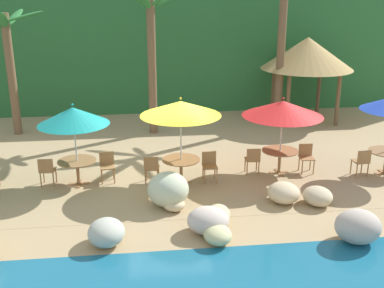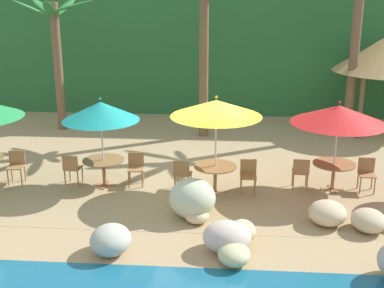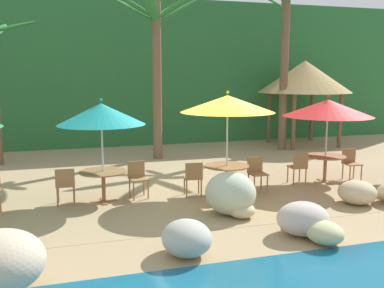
{
  "view_description": "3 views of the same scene",
  "coord_description": "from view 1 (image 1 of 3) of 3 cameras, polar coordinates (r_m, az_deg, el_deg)",
  "views": [
    {
      "loc": [
        -0.8,
        -13.03,
        5.49
      ],
      "look_at": [
        0.78,
        0.19,
        1.02
      ],
      "focal_mm": 44.14,
      "sensor_mm": 36.0,
      "label": 1
    },
    {
      "loc": [
        0.73,
        -12.55,
        5.22
      ],
      "look_at": [
        -0.24,
        0.18,
        1.16
      ],
      "focal_mm": 47.6,
      "sensor_mm": 36.0,
      "label": 2
    },
    {
      "loc": [
        -3.53,
        -10.21,
        2.97
      ],
      "look_at": [
        -0.34,
        0.24,
        1.23
      ],
      "focal_mm": 41.28,
      "sensor_mm": 36.0,
      "label": 3
    }
  ],
  "objects": [
    {
      "name": "dining_table_yellow",
      "position": [
        13.69,
        -1.33,
        -2.33
      ],
      "size": [
        1.1,
        1.1,
        0.74
      ],
      "color": "olive",
      "rests_on": "ground"
    },
    {
      "name": "umbrella_teal",
      "position": [
        13.54,
        -14.16,
        3.31
      ],
      "size": [
        2.0,
        2.0,
        2.42
      ],
      "color": "silver",
      "rests_on": "ground"
    },
    {
      "name": "foliage_backdrop",
      "position": [
        22.18,
        -4.8,
        12.04
      ],
      "size": [
        28.0,
        2.4,
        6.0
      ],
      "color": "#286633",
      "rests_on": "ground"
    },
    {
      "name": "dining_table_teal",
      "position": [
        13.97,
        -13.7,
        -2.43
      ],
      "size": [
        1.1,
        1.1,
        0.74
      ],
      "color": "olive",
      "rests_on": "ground"
    },
    {
      "name": "terrace_deck",
      "position": [
        14.16,
        -3.04,
        -4.28
      ],
      "size": [
        18.0,
        5.2,
        0.01
      ],
      "color": "tan",
      "rests_on": "ground"
    },
    {
      "name": "palapa_hut",
      "position": [
        20.48,
        13.76,
        10.57
      ],
      "size": [
        3.83,
        3.83,
        3.51
      ],
      "color": "brown",
      "rests_on": "ground"
    },
    {
      "name": "umbrella_yellow",
      "position": [
        13.19,
        -1.38,
        4.33
      ],
      "size": [
        2.3,
        2.3,
        2.57
      ],
      "color": "silver",
      "rests_on": "ground"
    },
    {
      "name": "dining_table_red",
      "position": [
        14.66,
        10.57,
        -1.21
      ],
      "size": [
        1.1,
        1.1,
        0.74
      ],
      "color": "olive",
      "rests_on": "ground"
    },
    {
      "name": "chair_red_seaward",
      "position": [
        15.0,
        13.63,
        -1.38
      ],
      "size": [
        0.44,
        0.45,
        0.87
      ],
      "color": "#9E7042",
      "rests_on": "ground"
    },
    {
      "name": "umbrella_red",
      "position": [
        14.24,
        10.91,
        4.24
      ],
      "size": [
        2.41,
        2.41,
        2.39
      ],
      "color": "silver",
      "rests_on": "ground"
    },
    {
      "name": "chair_blue_inland",
      "position": [
        15.04,
        19.84,
        -1.92
      ],
      "size": [
        0.44,
        0.45,
        0.87
      ],
      "color": "#9E7042",
      "rests_on": "ground"
    },
    {
      "name": "ground_plane",
      "position": [
        14.16,
        -3.04,
        -4.3
      ],
      "size": [
        120.0,
        120.0,
        0.0
      ],
      "primitive_type": "plane",
      "color": "tan"
    },
    {
      "name": "palm_tree_third",
      "position": [
        19.19,
        10.98,
        14.98
      ],
      "size": [
        3.84,
        3.57,
        6.52
      ],
      "color": "brown",
      "rests_on": "ground"
    },
    {
      "name": "chair_yellow_inland",
      "position": [
        13.69,
        -4.9,
        -2.84
      ],
      "size": [
        0.47,
        0.48,
        0.87
      ],
      "color": "#9E7042",
      "rests_on": "ground"
    },
    {
      "name": "palm_tree_nearest",
      "position": [
        19.09,
        -21.29,
        10.16
      ],
      "size": [
        2.73,
        2.76,
        4.71
      ],
      "color": "brown",
      "rests_on": "ground"
    },
    {
      "name": "chair_yellow_seaward",
      "position": [
        13.91,
        2.13,
        -2.44
      ],
      "size": [
        0.42,
        0.43,
        0.87
      ],
      "color": "#9E7042",
      "rests_on": "ground"
    },
    {
      "name": "rock_seawall",
      "position": [
        11.1,
        -8.26,
        -9.14
      ],
      "size": [
        14.91,
        3.41,
        0.91
      ],
      "color": "#B6C3A4",
      "rests_on": "ground"
    },
    {
      "name": "chair_teal_inland",
      "position": [
        14.1,
        -17.13,
        -2.98
      ],
      "size": [
        0.44,
        0.45,
        0.87
      ],
      "color": "#9E7042",
      "rests_on": "ground"
    },
    {
      "name": "palm_tree_second",
      "position": [
        17.98,
        -5.0,
        13.16
      ],
      "size": [
        3.02,
        2.9,
        5.56
      ],
      "color": "brown",
      "rests_on": "ground"
    },
    {
      "name": "chair_red_inland",
      "position": [
        14.43,
        7.36,
        -1.79
      ],
      "size": [
        0.44,
        0.45,
        0.87
      ],
      "color": "#9E7042",
      "rests_on": "ground"
    },
    {
      "name": "chair_teal_seaward",
      "position": [
        14.1,
        -10.22,
        -2.43
      ],
      "size": [
        0.47,
        0.47,
        0.87
      ],
      "color": "#9E7042",
      "rests_on": "ground"
    }
  ]
}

